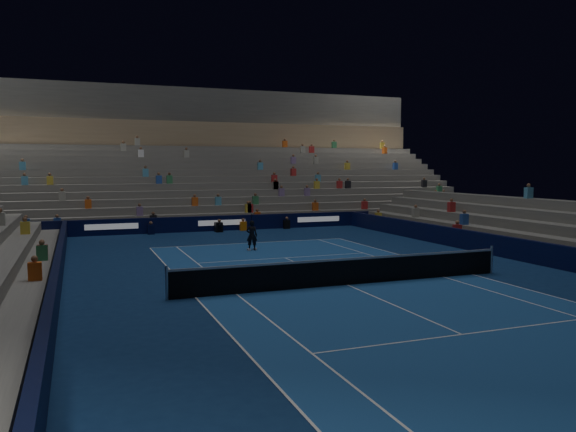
# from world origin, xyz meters

# --- Properties ---
(ground) EXTENTS (90.00, 90.00, 0.00)m
(ground) POSITION_xyz_m (0.00, 0.00, 0.00)
(ground) COLOR #0D2550
(ground) RESTS_ON ground
(court_surface) EXTENTS (10.97, 23.77, 0.01)m
(court_surface) POSITION_xyz_m (0.00, 0.00, 0.01)
(court_surface) COLOR navy
(court_surface) RESTS_ON ground
(sponsor_barrier_far) EXTENTS (44.00, 0.25, 1.00)m
(sponsor_barrier_far) POSITION_xyz_m (0.00, 18.50, 0.50)
(sponsor_barrier_far) COLOR black
(sponsor_barrier_far) RESTS_ON ground
(sponsor_barrier_east) EXTENTS (0.25, 37.00, 1.00)m
(sponsor_barrier_east) POSITION_xyz_m (9.70, 0.00, 0.50)
(sponsor_barrier_east) COLOR #080C32
(sponsor_barrier_east) RESTS_ON ground
(sponsor_barrier_west) EXTENTS (0.25, 37.00, 1.00)m
(sponsor_barrier_west) POSITION_xyz_m (-9.70, 0.00, 0.50)
(sponsor_barrier_west) COLOR black
(sponsor_barrier_west) RESTS_ON ground
(grandstand_main) EXTENTS (44.00, 15.20, 11.20)m
(grandstand_main) POSITION_xyz_m (0.00, 27.90, 3.38)
(grandstand_main) COLOR slate
(grandstand_main) RESTS_ON ground
(tennis_net) EXTENTS (12.90, 0.10, 1.10)m
(tennis_net) POSITION_xyz_m (0.00, 0.00, 0.50)
(tennis_net) COLOR #B2B2B7
(tennis_net) RESTS_ON ground
(tennis_player) EXTENTS (0.66, 0.55, 1.53)m
(tennis_player) POSITION_xyz_m (-0.72, 9.28, 0.77)
(tennis_player) COLOR black
(tennis_player) RESTS_ON ground
(broadcast_camera) EXTENTS (0.47, 0.92, 0.62)m
(broadcast_camera) POSITION_xyz_m (-0.37, 17.82, 0.32)
(broadcast_camera) COLOR black
(broadcast_camera) RESTS_ON ground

